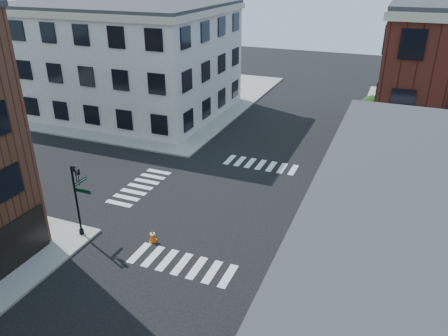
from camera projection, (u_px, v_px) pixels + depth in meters
name	position (u px, v px, depth m)	size (l,w,h in m)	color
ground	(229.00, 205.00, 29.55)	(120.00, 120.00, 0.00)	black
sidewalk_nw	(134.00, 94.00, 54.32)	(30.00, 30.00, 0.15)	gray
building_nw	(120.00, 59.00, 47.14)	(22.00, 16.00, 11.00)	beige
tree_near	(366.00, 128.00, 34.01)	(2.69, 2.69, 4.49)	black
tree_far	(373.00, 110.00, 39.16)	(2.43, 2.43, 4.07)	black
signal_pole	(78.00, 193.00, 25.04)	(1.29, 1.24, 4.60)	black
box_truck	(395.00, 238.00, 22.75)	(7.88, 2.78, 3.51)	white
traffic_cone	(153.00, 236.00, 25.49)	(0.55, 0.55, 0.77)	#CD5409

